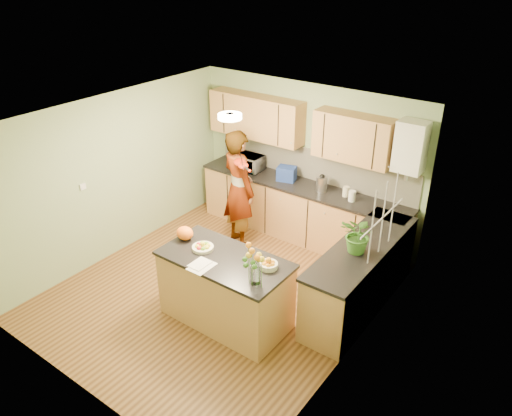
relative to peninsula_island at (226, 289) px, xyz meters
The scene contains 28 objects.
floor 0.78m from the peninsula_island, 136.83° to the left, with size 4.50×4.50×0.00m, color #503117.
ceiling 2.12m from the peninsula_island, 136.83° to the left, with size 4.00×4.50×0.02m, color white.
wall_back 2.82m from the peninsula_island, 99.57° to the left, with size 4.00×0.02×2.50m, color #88A274.
wall_front 2.04m from the peninsula_island, 103.85° to the right, with size 4.00×0.02×2.50m, color #88A274.
wall_left 2.61m from the peninsula_island, behind, with size 0.02×4.50×2.50m, color #88A274.
wall_right 1.78m from the peninsula_island, 15.25° to the left, with size 0.02×4.50×2.50m, color #88A274.
back_counter 2.40m from the peninsula_island, 98.40° to the left, with size 3.64×0.62×0.94m.
right_counter 1.78m from the peninsula_island, 45.53° to the left, with size 0.62×2.24×0.94m.
splashback 2.78m from the peninsula_island, 97.51° to the left, with size 3.60×0.02×0.52m, color beige.
upper_cabinets 2.92m from the peninsula_island, 104.05° to the left, with size 3.20×0.34×0.70m.
boiler 3.15m from the peninsula_island, 63.56° to the left, with size 0.40×0.30×0.86m.
window_right 2.14m from the peninsula_island, 33.55° to the left, with size 0.01×1.30×1.05m.
light_switch 2.58m from the peninsula_island, behind, with size 0.02×0.09×0.09m, color white.
ceiling_lamp 2.16m from the peninsula_island, 121.94° to the left, with size 0.30×0.30×0.07m.
peninsula_island is the anchor object (origin of this frame).
fruit_dish 0.62m from the peninsula_island, behind, with size 0.27×0.27×0.10m.
orange_bowl 0.77m from the peninsula_island, 15.26° to the left, with size 0.22×0.22×0.13m.
flower_vase 1.03m from the peninsula_island, 16.70° to the right, with size 0.28×0.28×0.52m.
orange_bag 0.90m from the peninsula_island, behind, with size 0.23×0.20×0.18m, color orange.
papers 0.57m from the peninsula_island, 108.43° to the right, with size 0.23×0.32×0.01m, color white.
violinist 1.98m from the peninsula_island, 122.70° to the left, with size 0.70×0.46×1.92m, color #E0B389.
violin 1.95m from the peninsula_island, 120.96° to the left, with size 0.63×0.25×0.13m, color #500A05, non-canonical shape.
microwave 2.82m from the peninsula_island, 120.87° to the left, with size 0.48×0.33×0.27m, color white.
blue_box 2.54m from the peninsula_island, 105.33° to the left, with size 0.29×0.21×0.23m, color navy.
kettle 2.44m from the peninsula_island, 89.90° to the left, with size 0.17×0.17×0.32m.
jar_cream 2.51m from the peninsula_island, 80.67° to the left, with size 0.10×0.10×0.16m, color beige.
jar_white 2.45m from the peninsula_island, 76.83° to the left, with size 0.11×0.11×0.16m, color white.
potted_plant 1.80m from the peninsula_island, 40.97° to the left, with size 0.44×0.38×0.49m, color #396F25.
Camera 1 is at (3.77, -4.31, 4.29)m, focal length 35.00 mm.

